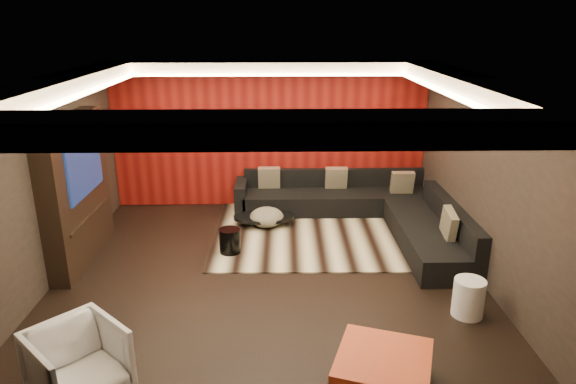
{
  "coord_description": "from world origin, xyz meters",
  "views": [
    {
      "loc": [
        0.14,
        -6.7,
        3.52
      ],
      "look_at": [
        0.3,
        0.6,
        1.05
      ],
      "focal_mm": 32.0,
      "sensor_mm": 36.0,
      "label": 1
    }
  ],
  "objects_px": {
    "armchair": "(78,363)",
    "drum_stool": "(230,241)",
    "white_side_table": "(468,298)",
    "sectional_sofa": "(366,210)",
    "orange_ottoman": "(383,373)",
    "coffee_table": "(264,220)"
  },
  "relations": [
    {
      "from": "orange_ottoman",
      "to": "armchair",
      "type": "relative_size",
      "value": 1.11
    },
    {
      "from": "white_side_table",
      "to": "sectional_sofa",
      "type": "relative_size",
      "value": 0.13
    },
    {
      "from": "white_side_table",
      "to": "sectional_sofa",
      "type": "height_order",
      "value": "sectional_sofa"
    },
    {
      "from": "orange_ottoman",
      "to": "white_side_table",
      "type": "bearing_deg",
      "value": 45.34
    },
    {
      "from": "white_side_table",
      "to": "coffee_table",
      "type": "bearing_deg",
      "value": 131.28
    },
    {
      "from": "white_side_table",
      "to": "armchair",
      "type": "xyz_separation_m",
      "value": [
        -4.29,
        -1.35,
        0.13
      ]
    },
    {
      "from": "coffee_table",
      "to": "armchair",
      "type": "height_order",
      "value": "armchair"
    },
    {
      "from": "drum_stool",
      "to": "armchair",
      "type": "distance_m",
      "value": 3.42
    },
    {
      "from": "drum_stool",
      "to": "sectional_sofa",
      "type": "xyz_separation_m",
      "value": [
        2.35,
        1.16,
        0.05
      ]
    },
    {
      "from": "coffee_table",
      "to": "orange_ottoman",
      "type": "distance_m",
      "value": 4.5
    },
    {
      "from": "white_side_table",
      "to": "orange_ottoman",
      "type": "xyz_separation_m",
      "value": [
        -1.33,
        -1.35,
        -0.04
      ]
    },
    {
      "from": "coffee_table",
      "to": "orange_ottoman",
      "type": "height_order",
      "value": "orange_ottoman"
    },
    {
      "from": "white_side_table",
      "to": "orange_ottoman",
      "type": "bearing_deg",
      "value": -134.66
    },
    {
      "from": "coffee_table",
      "to": "armchair",
      "type": "relative_size",
      "value": 1.33
    },
    {
      "from": "orange_ottoman",
      "to": "sectional_sofa",
      "type": "height_order",
      "value": "sectional_sofa"
    },
    {
      "from": "armchair",
      "to": "drum_stool",
      "type": "bearing_deg",
      "value": 23.74
    },
    {
      "from": "drum_stool",
      "to": "orange_ottoman",
      "type": "xyz_separation_m",
      "value": [
        1.78,
        -3.2,
        -0.02
      ]
    },
    {
      "from": "drum_stool",
      "to": "sectional_sofa",
      "type": "distance_m",
      "value": 2.62
    },
    {
      "from": "orange_ottoman",
      "to": "sectional_sofa",
      "type": "xyz_separation_m",
      "value": [
        0.57,
        4.36,
        0.06
      ]
    },
    {
      "from": "armchair",
      "to": "sectional_sofa",
      "type": "xyz_separation_m",
      "value": [
        3.53,
        4.36,
        -0.11
      ]
    },
    {
      "from": "sectional_sofa",
      "to": "orange_ottoman",
      "type": "bearing_deg",
      "value": -97.39
    },
    {
      "from": "drum_stool",
      "to": "armchair",
      "type": "height_order",
      "value": "armchair"
    }
  ]
}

